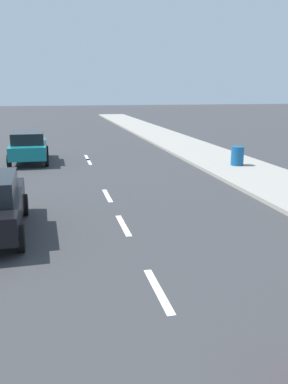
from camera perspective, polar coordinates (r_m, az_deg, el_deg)
ground_plane at (r=18.22m, az=-6.86°, el=2.59°), size 160.00×160.00×0.00m
sidewalk_strip at (r=21.81m, az=10.44°, el=4.57°), size 3.60×80.00×0.14m
lane_stripe_2 at (r=7.79m, az=2.02°, el=-13.68°), size 0.16×1.80×0.01m
lane_stripe_3 at (r=11.25m, az=-2.94°, el=-4.70°), size 0.16×1.80×0.01m
lane_stripe_4 at (r=14.39m, az=-5.20°, el=-0.50°), size 0.16×1.80×0.01m
lane_stripe_5 at (r=21.29m, az=-7.75°, el=4.26°), size 0.16×1.80×0.01m
lane_stripe_6 at (r=22.61m, az=-8.06°, el=4.83°), size 0.16×1.80×0.01m
parked_car_teal at (r=21.64m, az=-15.99°, el=6.24°), size 1.97×4.20×1.57m
trash_bin_far at (r=19.79m, az=13.04°, el=4.98°), size 0.60×0.60×0.89m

